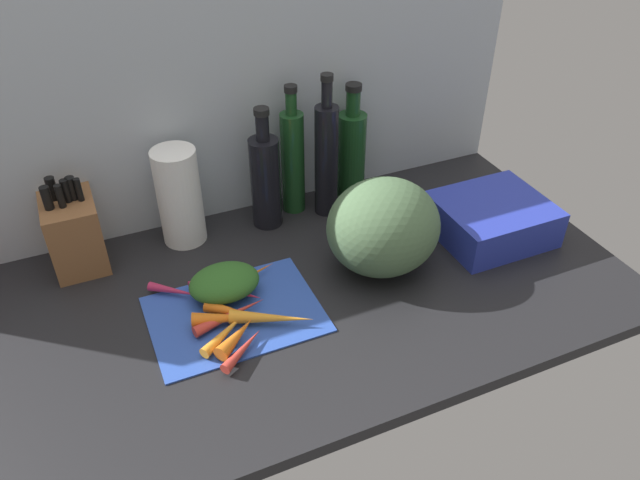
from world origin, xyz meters
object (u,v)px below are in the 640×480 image
object	(u,v)px
carrot_5	(230,315)
paper_towel_roll	(179,197)
bottle_2	(326,158)
dish_rack	(491,218)
winter_squash	(382,226)
carrot_4	(236,337)
carrot_7	(227,318)
carrot_9	(230,291)
knife_block	(74,232)
carrot_3	(272,318)
carrot_8	(236,313)
carrot_0	(227,331)
carrot_2	(214,280)
carrot_6	(243,279)
bottle_0	(265,179)
carrot_1	(243,349)
bottle_1	(293,160)
carrot_10	(175,291)
bottle_3	(352,151)
cutting_board	(235,314)

from	to	relation	value
carrot_5	paper_towel_roll	world-z (taller)	paper_towel_roll
bottle_2	dish_rack	world-z (taller)	bottle_2
winter_squash	bottle_2	distance (cm)	26.70
carrot_4	carrot_7	size ratio (longest dim) A/B	0.79
carrot_9	knife_block	xyz separation A→B (cm)	(-28.63, 26.98, 6.60)
carrot_4	bottle_2	world-z (taller)	bottle_2
carrot_7	knife_block	distance (cm)	43.72
carrot_3	carrot_8	world-z (taller)	carrot_3
carrot_0	carrot_5	distance (cm)	4.72
carrot_2	carrot_6	distance (cm)	6.70
carrot_5	bottle_0	world-z (taller)	bottle_0
carrot_4	carrot_1	bearing A→B (deg)	-85.27
carrot_8	paper_towel_roll	xyz separation A→B (cm)	(-2.64, 33.64, 10.12)
bottle_1	carrot_7	bearing A→B (deg)	-129.15
carrot_6	paper_towel_roll	bearing A→B (deg)	108.03
carrot_3	carrot_5	size ratio (longest dim) A/B	1.04
knife_block	bottle_1	world-z (taller)	bottle_1
winter_squash	bottle_1	xyz separation A→B (cm)	(-9.54, 30.87, 3.47)
carrot_9	carrot_7	bearing A→B (deg)	-112.30
bottle_0	bottle_2	world-z (taller)	bottle_2
carrot_2	carrot_1	bearing A→B (deg)	-91.33
carrot_8	dish_rack	world-z (taller)	dish_rack
carrot_4	carrot_9	xyz separation A→B (cm)	(3.06, 14.00, -0.06)
carrot_9	bottle_0	bearing A→B (deg)	54.60
paper_towel_roll	bottle_1	bearing A→B (deg)	3.50
carrot_4	carrot_9	distance (cm)	14.33
carrot_10	bottle_2	distance (cm)	50.52
bottle_1	bottle_2	size ratio (longest dim) A/B	0.91
carrot_1	carrot_6	bearing A→B (deg)	71.81
carrot_3	carrot_2	bearing A→B (deg)	113.63
carrot_0	carrot_2	distance (cm)	17.12
bottle_3	paper_towel_roll	bearing A→B (deg)	-176.86
carrot_0	carrot_9	world-z (taller)	carrot_9
carrot_5	bottle_3	size ratio (longest dim) A/B	0.53
carrot_3	carrot_4	size ratio (longest dim) A/B	1.57
cutting_board	paper_towel_roll	bearing A→B (deg)	95.16
carrot_9	bottle_1	size ratio (longest dim) A/B	0.42
bottle_2	carrot_10	bearing A→B (deg)	-158.00
carrot_0	carrot_4	size ratio (longest dim) A/B	1.30
carrot_1	carrot_5	bearing A→B (deg)	86.81
knife_block	carrot_10	bearing A→B (deg)	-50.74
cutting_board	bottle_3	size ratio (longest dim) A/B	1.13
bottle_0	dish_rack	distance (cm)	57.08
carrot_0	carrot_9	size ratio (longest dim) A/B	0.99
carrot_6	winter_squash	xyz separation A→B (cm)	(32.04, -5.61, 9.33)
carrot_9	bottle_2	size ratio (longest dim) A/B	0.39
carrot_9	knife_block	bearing A→B (deg)	136.70
carrot_0	knife_block	bearing A→B (deg)	122.51
carrot_4	bottle_2	bearing A→B (deg)	45.74
carrot_2	carrot_10	bearing A→B (deg)	-179.29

